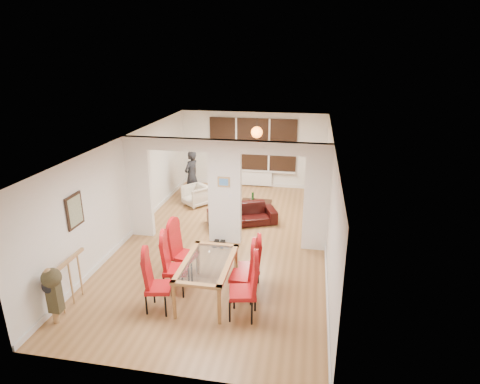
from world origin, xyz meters
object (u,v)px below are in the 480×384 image
(dining_chair_lc, at_px, (185,252))
(dining_chair_ra, at_px, (243,288))
(sofa, at_px, (242,214))
(bottle, at_px, (253,196))
(dining_table, at_px, (208,279))
(dining_chair_la, at_px, (158,283))
(dining_chair_rb, at_px, (243,272))
(armchair, at_px, (196,195))
(television, at_px, (308,197))
(bowl, at_px, (252,200))
(person, at_px, (192,175))
(dining_chair_lb, at_px, (176,265))
(dining_chair_rc, at_px, (249,264))
(coffee_table, at_px, (256,204))

(dining_chair_lc, height_order, dining_chair_ra, dining_chair_ra)
(sofa, height_order, bottle, sofa)
(dining_table, relative_size, dining_chair_lc, 1.39)
(dining_chair_la, xyz_separation_m, dining_chair_rb, (1.45, 0.63, 0.01))
(dining_chair_lc, bearing_deg, armchair, 114.47)
(armchair, height_order, television, armchair)
(armchair, bearing_deg, dining_chair_rb, -22.82)
(dining_chair_la, relative_size, television, 1.08)
(armchair, height_order, bowl, armchair)
(dining_chair_la, xyz_separation_m, armchair, (-0.85, 5.27, -0.24))
(bowl, bearing_deg, dining_chair_lc, -100.26)
(dining_chair_ra, xyz_separation_m, person, (-2.67, 5.71, 0.20))
(dining_chair_lb, xyz_separation_m, dining_chair_ra, (1.43, -0.55, 0.01))
(dining_chair_lb, xyz_separation_m, bottle, (0.79, 4.80, -0.23))
(dining_table, xyz_separation_m, bowl, (0.11, 4.85, -0.15))
(dining_table, relative_size, dining_chair_rc, 1.55)
(dining_table, height_order, dining_chair_rb, dining_chair_rb)
(armchair, bearing_deg, bottle, 46.21)
(dining_chair_lc, relative_size, sofa, 0.63)
(dining_chair_ra, relative_size, dining_chair_rb, 1.03)
(armchair, relative_size, bowl, 3.11)
(sofa, height_order, bowl, sofa)
(dining_chair_lb, distance_m, dining_chair_rc, 1.45)
(dining_chair_lb, relative_size, sofa, 0.62)
(dining_chair_ra, height_order, bottle, dining_chair_ra)
(sofa, distance_m, bowl, 1.27)
(dining_chair_lc, bearing_deg, bottle, 90.60)
(dining_chair_lc, bearing_deg, bowl, 90.85)
(dining_table, height_order, person, person)
(dining_chair_rb, height_order, person, person)
(sofa, relative_size, coffee_table, 2.07)
(dining_chair_rb, height_order, sofa, dining_chair_rb)
(sofa, bearing_deg, dining_chair_rb, -102.52)
(dining_chair_rc, xyz_separation_m, bottle, (-0.60, 4.40, -0.18))
(armchair, bearing_deg, dining_chair_la, -39.95)
(person, height_order, television, person)
(bottle, xyz_separation_m, bowl, (-0.02, -0.02, -0.11))
(dining_chair_lb, distance_m, armchair, 4.75)
(dining_chair_rc, bearing_deg, armchair, 106.92)
(dining_chair_rc, height_order, coffee_table, dining_chair_rc)
(dining_table, xyz_separation_m, sofa, (0.03, 3.58, -0.11))
(sofa, height_order, armchair, armchair)
(dining_chair_la, height_order, bowl, dining_chair_la)
(sofa, relative_size, television, 1.81)
(sofa, bearing_deg, person, 116.64)
(sofa, bearing_deg, dining_table, -113.40)
(dining_chair_la, distance_m, person, 5.90)
(dining_chair_rb, bearing_deg, armchair, 118.06)
(dining_chair_rc, xyz_separation_m, television, (1.08, 4.79, -0.23))
(dining_chair_lb, xyz_separation_m, person, (-1.24, 5.16, 0.22))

